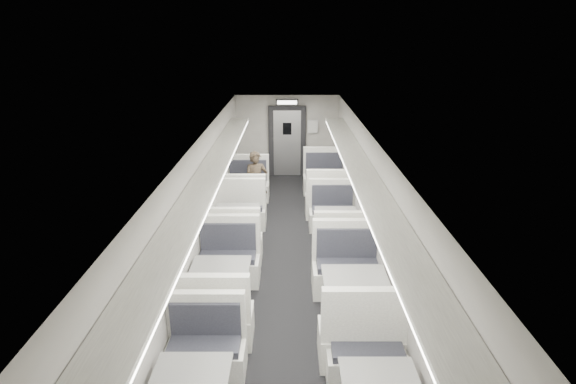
{
  "coord_description": "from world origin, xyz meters",
  "views": [
    {
      "loc": [
        0.04,
        -7.06,
        4.12
      ],
      "look_at": [
        0.03,
        1.18,
        1.17
      ],
      "focal_mm": 28.0,
      "sensor_mm": 36.0,
      "label": 1
    }
  ],
  "objects_px": {
    "booth_right_c": "(353,298)",
    "exit_sign": "(287,102)",
    "booth_right_a": "(327,188)",
    "passenger": "(256,183)",
    "booth_left_a": "(245,196)",
    "booth_right_b": "(336,227)",
    "booth_left_c": "(222,286)",
    "vestibule_door": "(287,142)",
    "booth_left_b": "(238,225)"
  },
  "relations": [
    {
      "from": "booth_right_c",
      "to": "exit_sign",
      "type": "relative_size",
      "value": 3.67
    },
    {
      "from": "booth_right_a",
      "to": "passenger",
      "type": "height_order",
      "value": "passenger"
    },
    {
      "from": "booth_left_a",
      "to": "exit_sign",
      "type": "xyz_separation_m",
      "value": [
        1.0,
        2.36,
        1.89
      ]
    },
    {
      "from": "booth_left_a",
      "to": "booth_right_a",
      "type": "xyz_separation_m",
      "value": [
        2.0,
        0.5,
        0.02
      ]
    },
    {
      "from": "booth_right_a",
      "to": "booth_left_a",
      "type": "bearing_deg",
      "value": -165.83
    },
    {
      "from": "booth_right_a",
      "to": "passenger",
      "type": "bearing_deg",
      "value": -161.0
    },
    {
      "from": "booth_left_a",
      "to": "booth_right_b",
      "type": "bearing_deg",
      "value": -41.85
    },
    {
      "from": "booth_left_c",
      "to": "booth_left_a",
      "type": "bearing_deg",
      "value": 90.0
    },
    {
      "from": "booth_left_a",
      "to": "vestibule_door",
      "type": "relative_size",
      "value": 1.03
    },
    {
      "from": "booth_left_b",
      "to": "vestibule_door",
      "type": "relative_size",
      "value": 1.03
    },
    {
      "from": "booth_left_c",
      "to": "passenger",
      "type": "xyz_separation_m",
      "value": [
        0.28,
        3.98,
        0.36
      ]
    },
    {
      "from": "booth_left_c",
      "to": "vestibule_door",
      "type": "distance_m",
      "value": 7.01
    },
    {
      "from": "booth_right_c",
      "to": "exit_sign",
      "type": "xyz_separation_m",
      "value": [
        -1.0,
        6.79,
        1.87
      ]
    },
    {
      "from": "booth_right_a",
      "to": "exit_sign",
      "type": "relative_size",
      "value": 3.65
    },
    {
      "from": "booth_right_c",
      "to": "exit_sign",
      "type": "height_order",
      "value": "exit_sign"
    },
    {
      "from": "booth_right_c",
      "to": "booth_left_a",
      "type": "bearing_deg",
      "value": 114.28
    },
    {
      "from": "booth_left_c",
      "to": "booth_right_b",
      "type": "distance_m",
      "value": 3.03
    },
    {
      "from": "booth_left_a",
      "to": "exit_sign",
      "type": "bearing_deg",
      "value": 67.0
    },
    {
      "from": "booth_left_c",
      "to": "vestibule_door",
      "type": "relative_size",
      "value": 1.04
    },
    {
      "from": "booth_left_b",
      "to": "booth_right_b",
      "type": "xyz_separation_m",
      "value": [
        2.0,
        -0.08,
        -0.02
      ]
    },
    {
      "from": "booth_right_b",
      "to": "booth_left_b",
      "type": "bearing_deg",
      "value": 177.69
    },
    {
      "from": "vestibule_door",
      "to": "passenger",
      "type": "bearing_deg",
      "value": -103.87
    },
    {
      "from": "booth_right_c",
      "to": "vestibule_door",
      "type": "distance_m",
      "value": 7.37
    },
    {
      "from": "booth_left_b",
      "to": "booth_right_b",
      "type": "relative_size",
      "value": 1.05
    },
    {
      "from": "booth_left_a",
      "to": "booth_left_c",
      "type": "height_order",
      "value": "booth_left_c"
    },
    {
      "from": "booth_right_b",
      "to": "exit_sign",
      "type": "xyz_separation_m",
      "value": [
        -1.0,
        4.15,
        1.91
      ]
    },
    {
      "from": "booth_left_b",
      "to": "booth_right_c",
      "type": "distance_m",
      "value": 3.38
    },
    {
      "from": "booth_left_c",
      "to": "vestibule_door",
      "type": "height_order",
      "value": "vestibule_door"
    },
    {
      "from": "booth_left_a",
      "to": "passenger",
      "type": "height_order",
      "value": "passenger"
    },
    {
      "from": "passenger",
      "to": "exit_sign",
      "type": "bearing_deg",
      "value": 65.03
    },
    {
      "from": "booth_right_a",
      "to": "vestibule_door",
      "type": "height_order",
      "value": "vestibule_door"
    },
    {
      "from": "exit_sign",
      "to": "booth_right_a",
      "type": "bearing_deg",
      "value": -61.61
    },
    {
      "from": "booth_right_a",
      "to": "passenger",
      "type": "distance_m",
      "value": 1.86
    },
    {
      "from": "booth_left_a",
      "to": "exit_sign",
      "type": "distance_m",
      "value": 3.18
    },
    {
      "from": "booth_left_a",
      "to": "booth_right_a",
      "type": "relative_size",
      "value": 0.95
    },
    {
      "from": "booth_left_a",
      "to": "vestibule_door",
      "type": "height_order",
      "value": "vestibule_door"
    },
    {
      "from": "booth_left_c",
      "to": "booth_right_a",
      "type": "distance_m",
      "value": 4.99
    },
    {
      "from": "passenger",
      "to": "vestibule_door",
      "type": "xyz_separation_m",
      "value": [
        0.72,
        2.93,
        0.29
      ]
    },
    {
      "from": "booth_right_b",
      "to": "vestibule_door",
      "type": "bearing_deg",
      "value": 102.18
    },
    {
      "from": "booth_right_b",
      "to": "passenger",
      "type": "relative_size",
      "value": 1.36
    },
    {
      "from": "booth_left_c",
      "to": "exit_sign",
      "type": "distance_m",
      "value": 6.77
    },
    {
      "from": "booth_left_b",
      "to": "booth_right_b",
      "type": "bearing_deg",
      "value": -2.31
    },
    {
      "from": "booth_left_b",
      "to": "booth_right_c",
      "type": "height_order",
      "value": "booth_right_c"
    },
    {
      "from": "booth_right_c",
      "to": "vestibule_door",
      "type": "height_order",
      "value": "vestibule_door"
    },
    {
      "from": "vestibule_door",
      "to": "booth_right_a",
      "type": "bearing_deg",
      "value": -66.85
    },
    {
      "from": "booth_left_b",
      "to": "booth_right_b",
      "type": "distance_m",
      "value": 2.0
    },
    {
      "from": "booth_right_b",
      "to": "vestibule_door",
      "type": "height_order",
      "value": "vestibule_door"
    },
    {
      "from": "vestibule_door",
      "to": "exit_sign",
      "type": "relative_size",
      "value": 3.39
    },
    {
      "from": "booth_left_a",
      "to": "passenger",
      "type": "distance_m",
      "value": 0.47
    },
    {
      "from": "booth_left_b",
      "to": "vestibule_door",
      "type": "distance_m",
      "value": 4.71
    }
  ]
}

